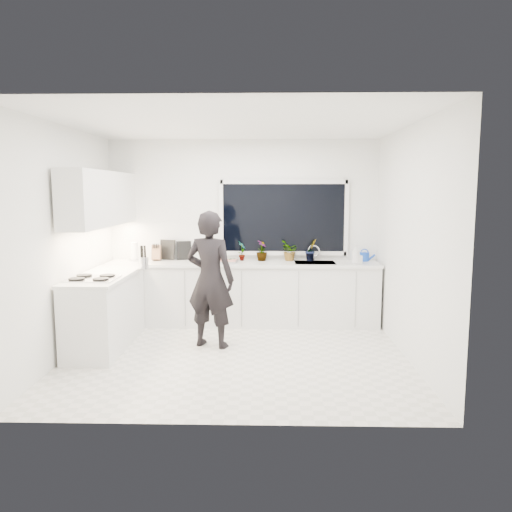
{
  "coord_description": "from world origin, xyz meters",
  "views": [
    {
      "loc": [
        0.38,
        -5.71,
        1.96
      ],
      "look_at": [
        0.22,
        0.4,
        1.15
      ],
      "focal_mm": 35.0,
      "sensor_mm": 36.0,
      "label": 1
    }
  ],
  "objects": [
    {
      "name": "pizza_tray",
      "position": [
        -0.28,
        1.42,
        0.94
      ],
      "size": [
        0.43,
        0.33,
        0.03
      ],
      "primitive_type": "cube",
      "rotation": [
        0.0,
        0.0,
        -0.06
      ],
      "color": "#B4B3B8",
      "rests_on": "countertop_back"
    },
    {
      "name": "utensil_crock",
      "position": [
        -1.28,
        0.8,
        1.0
      ],
      "size": [
        0.13,
        0.13,
        0.16
      ],
      "primitive_type": "cylinder",
      "rotation": [
        0.0,
        0.0,
        0.01
      ],
      "color": "#AEAEB3",
      "rests_on": "countertop_left"
    },
    {
      "name": "wall_left",
      "position": [
        -2.01,
        0.0,
        1.35
      ],
      "size": [
        0.02,
        3.5,
        2.7
      ],
      "primitive_type": "cube",
      "color": "white",
      "rests_on": "ground"
    },
    {
      "name": "herb_plants",
      "position": [
        0.59,
        1.61,
        1.07
      ],
      "size": [
        1.2,
        0.28,
        0.32
      ],
      "color": "#26662D",
      "rests_on": "countertop_back"
    },
    {
      "name": "picture_frame_large",
      "position": [
        -0.89,
        1.69,
        1.06
      ],
      "size": [
        0.22,
        0.08,
        0.28
      ],
      "primitive_type": "cube",
      "rotation": [
        0.0,
        0.0,
        0.27
      ],
      "color": "black",
      "rests_on": "countertop_back"
    },
    {
      "name": "upper_cabinets",
      "position": [
        -1.79,
        0.7,
        1.85
      ],
      "size": [
        0.34,
        2.1,
        0.7
      ],
      "primitive_type": "cube",
      "color": "white",
      "rests_on": "wall_left"
    },
    {
      "name": "floor",
      "position": [
        0.0,
        0.0,
        -0.01
      ],
      "size": [
        4.0,
        3.5,
        0.02
      ],
      "primitive_type": "cube",
      "color": "beige",
      "rests_on": "ground"
    },
    {
      "name": "paper_towel_roll",
      "position": [
        -1.61,
        1.55,
        1.05
      ],
      "size": [
        0.13,
        0.13,
        0.26
      ],
      "primitive_type": "cylinder",
      "rotation": [
        0.0,
        0.0,
        -0.23
      ],
      "color": "white",
      "rests_on": "countertop_back"
    },
    {
      "name": "wall_right",
      "position": [
        2.01,
        0.0,
        1.35
      ],
      "size": [
        0.02,
        3.5,
        2.7
      ],
      "primitive_type": "cube",
      "color": "white",
      "rests_on": "ground"
    },
    {
      "name": "countertop_back",
      "position": [
        0.0,
        1.44,
        0.9
      ],
      "size": [
        3.94,
        0.62,
        0.04
      ],
      "primitive_type": "cube",
      "color": "silver",
      "rests_on": "base_cabinets_back"
    },
    {
      "name": "faucet",
      "position": [
        1.05,
        1.65,
        1.03
      ],
      "size": [
        0.03,
        0.03,
        0.22
      ],
      "primitive_type": "cylinder",
      "color": "silver",
      "rests_on": "countertop_back"
    },
    {
      "name": "wall_back",
      "position": [
        0.0,
        1.76,
        1.35
      ],
      "size": [
        4.0,
        0.02,
        2.7
      ],
      "primitive_type": "cube",
      "color": "white",
      "rests_on": "ground"
    },
    {
      "name": "countertop_left",
      "position": [
        -1.67,
        0.35,
        0.9
      ],
      "size": [
        0.62,
        1.6,
        0.04
      ],
      "primitive_type": "cube",
      "color": "silver",
      "rests_on": "base_cabinets_left"
    },
    {
      "name": "watering_can",
      "position": [
        1.79,
        1.61,
        0.98
      ],
      "size": [
        0.18,
        0.18,
        0.13
      ],
      "primitive_type": "cylinder",
      "rotation": [
        0.0,
        0.0,
        -0.41
      ],
      "color": "#1340B7",
      "rests_on": "countertop_back"
    },
    {
      "name": "soap_bottles",
      "position": [
        1.62,
        1.3,
        1.04
      ],
      "size": [
        0.16,
        0.14,
        0.27
      ],
      "color": "#D8BF66",
      "rests_on": "countertop_back"
    },
    {
      "name": "picture_frame_small",
      "position": [
        -1.15,
        1.69,
        1.07
      ],
      "size": [
        0.24,
        0.1,
        0.3
      ],
      "primitive_type": "cube",
      "rotation": [
        0.0,
        0.0,
        -0.34
      ],
      "color": "black",
      "rests_on": "countertop_back"
    },
    {
      "name": "person",
      "position": [
        -0.35,
        0.38,
        0.86
      ],
      "size": [
        0.72,
        0.58,
        1.71
      ],
      "primitive_type": "imported",
      "rotation": [
        0.0,
        0.0,
        2.83
      ],
      "color": "black",
      "rests_on": "floor"
    },
    {
      "name": "stovetop",
      "position": [
        -1.69,
        -0.0,
        0.94
      ],
      "size": [
        0.56,
        0.48,
        0.03
      ],
      "primitive_type": "cube",
      "color": "black",
      "rests_on": "countertop_left"
    },
    {
      "name": "base_cabinets_back",
      "position": [
        0.0,
        1.45,
        0.44
      ],
      "size": [
        3.92,
        0.58,
        0.88
      ],
      "primitive_type": "cube",
      "color": "white",
      "rests_on": "floor"
    },
    {
      "name": "sink",
      "position": [
        1.05,
        1.45,
        0.87
      ],
      "size": [
        0.58,
        0.42,
        0.14
      ],
      "primitive_type": "cube",
      "color": "silver",
      "rests_on": "countertop_back"
    },
    {
      "name": "window",
      "position": [
        0.6,
        1.73,
        1.55
      ],
      "size": [
        1.8,
        0.02,
        1.0
      ],
      "primitive_type": "cube",
      "color": "black",
      "rests_on": "wall_back"
    },
    {
      "name": "ceiling",
      "position": [
        0.0,
        0.0,
        2.71
      ],
      "size": [
        4.0,
        3.5,
        0.02
      ],
      "primitive_type": "cube",
      "color": "white",
      "rests_on": "wall_back"
    },
    {
      "name": "knife_block",
      "position": [
        -1.29,
        1.59,
        1.03
      ],
      "size": [
        0.14,
        0.11,
        0.22
      ],
      "primitive_type": "cube",
      "rotation": [
        0.0,
        0.0,
        0.06
      ],
      "color": "#9F714A",
      "rests_on": "countertop_back"
    },
    {
      "name": "base_cabinets_left",
      "position": [
        -1.67,
        0.35,
        0.44
      ],
      "size": [
        0.58,
        1.6,
        0.88
      ],
      "primitive_type": "cube",
      "color": "white",
      "rests_on": "floor"
    },
    {
      "name": "pizza",
      "position": [
        -0.28,
        1.42,
        0.95
      ],
      "size": [
        0.39,
        0.29,
        0.01
      ],
      "primitive_type": "cube",
      "rotation": [
        0.0,
        0.0,
        -0.06
      ],
      "color": "red",
      "rests_on": "pizza_tray"
    }
  ]
}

